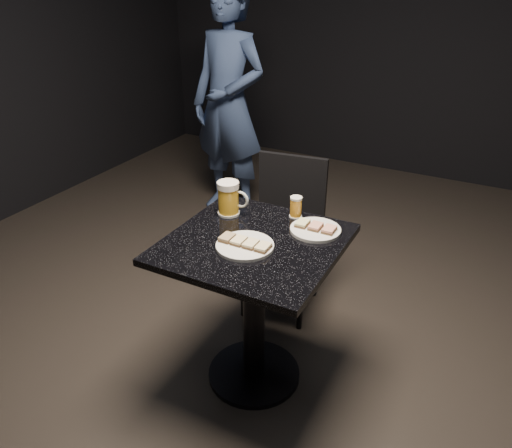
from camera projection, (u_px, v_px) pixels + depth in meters
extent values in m
plane|color=black|center=(254.00, 375.00, 2.42)|extent=(6.00, 6.00, 0.00)
plane|color=black|center=(426.00, 0.00, 4.07)|extent=(5.00, 0.00, 5.00)
cylinder|color=silver|center=(245.00, 246.00, 2.02)|extent=(0.24, 0.24, 0.01)
cylinder|color=silver|center=(315.00, 230.00, 2.14)|extent=(0.22, 0.22, 0.01)
imported|color=navy|center=(229.00, 105.00, 3.65)|extent=(0.67, 0.49, 1.70)
cylinder|color=black|center=(254.00, 373.00, 2.42)|extent=(0.44, 0.44, 0.03)
cylinder|color=black|center=(254.00, 313.00, 2.25)|extent=(0.10, 0.10, 0.69)
cube|color=black|center=(254.00, 244.00, 2.08)|extent=(0.70, 0.70, 0.03)
cylinder|color=silver|center=(229.00, 213.00, 2.29)|extent=(0.10, 0.10, 0.01)
cylinder|color=yellow|center=(228.00, 200.00, 2.26)|extent=(0.09, 0.09, 0.12)
cylinder|color=white|center=(228.00, 185.00, 2.23)|extent=(0.10, 0.10, 0.03)
torus|color=silver|center=(240.00, 200.00, 2.25)|extent=(0.08, 0.01, 0.08)
cylinder|color=silver|center=(295.00, 216.00, 2.27)|extent=(0.06, 0.06, 0.01)
cylinder|color=orange|center=(296.00, 207.00, 2.25)|extent=(0.05, 0.05, 0.08)
cylinder|color=white|center=(296.00, 198.00, 2.23)|extent=(0.05, 0.05, 0.01)
cube|color=black|center=(281.00, 237.00, 2.71)|extent=(0.43, 0.43, 0.04)
cylinder|color=black|center=(243.00, 283.00, 2.73)|extent=(0.03, 0.03, 0.43)
cylinder|color=black|center=(300.00, 296.00, 2.63)|extent=(0.03, 0.03, 0.43)
cylinder|color=black|center=(263.00, 254.00, 3.00)|extent=(0.03, 0.03, 0.43)
cylinder|color=black|center=(316.00, 265.00, 2.90)|extent=(0.03, 0.03, 0.43)
cube|color=black|center=(292.00, 188.00, 2.75)|extent=(0.38, 0.08, 0.38)
cube|color=#4C3521|center=(227.00, 239.00, 2.05)|extent=(0.05, 0.07, 0.01)
cube|color=#8C7251|center=(227.00, 237.00, 2.05)|extent=(0.05, 0.07, 0.01)
cube|color=#4C3521|center=(239.00, 242.00, 2.03)|extent=(0.05, 0.07, 0.01)
cube|color=beige|center=(239.00, 240.00, 2.02)|extent=(0.05, 0.07, 0.01)
cube|color=#4C3521|center=(251.00, 245.00, 2.01)|extent=(0.05, 0.07, 0.01)
cube|color=beige|center=(251.00, 243.00, 2.00)|extent=(0.05, 0.07, 0.01)
cube|color=#4C3521|center=(263.00, 248.00, 1.98)|extent=(0.05, 0.07, 0.01)
cube|color=beige|center=(263.00, 246.00, 1.98)|extent=(0.05, 0.07, 0.01)
cube|color=#4C3521|center=(302.00, 224.00, 2.16)|extent=(0.05, 0.07, 0.01)
cube|color=#D1D184|center=(303.00, 222.00, 2.16)|extent=(0.05, 0.07, 0.01)
cube|color=#4C3521|center=(316.00, 227.00, 2.14)|extent=(0.05, 0.07, 0.01)
cube|color=tan|center=(316.00, 225.00, 2.13)|extent=(0.05, 0.07, 0.01)
cube|color=#4C3521|center=(329.00, 230.00, 2.11)|extent=(0.05, 0.07, 0.01)
cube|color=tan|center=(329.00, 229.00, 2.11)|extent=(0.05, 0.07, 0.01)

